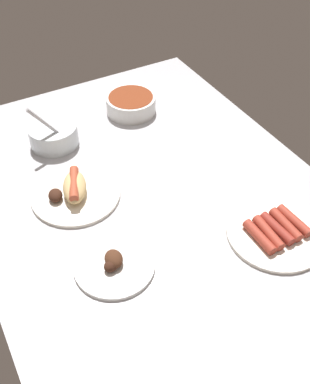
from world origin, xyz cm
name	(u,v)px	position (x,y,z in cm)	size (l,w,h in cm)	color
ground_plane	(148,195)	(0.00, 0.00, -1.50)	(120.00, 90.00, 3.00)	#B2B2B7
plate_hotdog_assembled	(74,191)	(-7.74, -17.67, 1.72)	(23.51, 23.51, 5.61)	white
plate_sausages	(276,232)	(28.38, 19.89, 1.08)	(23.95, 23.95, 3.42)	white
bowl_chili	(131,103)	(-35.83, 13.14, 3.00)	(15.89, 15.89, 5.50)	white
bowl_coleslaw	(53,134)	(-31.68, -14.51, 3.53)	(14.37, 14.37, 15.92)	silver
plate_grilled_meat	(114,264)	(18.08, -18.46, 0.89)	(18.60, 18.60, 3.98)	white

